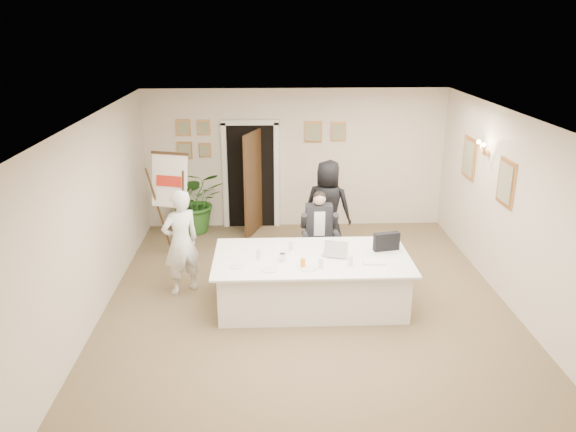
# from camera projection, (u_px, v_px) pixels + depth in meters

# --- Properties ---
(floor) EXTENTS (7.00, 7.00, 0.00)m
(floor) POSITION_uv_depth(u_px,v_px,m) (307.00, 304.00, 8.43)
(floor) COLOR brown
(floor) RESTS_ON ground
(ceiling) EXTENTS (6.00, 7.00, 0.02)m
(ceiling) POSITION_uv_depth(u_px,v_px,m) (309.00, 118.00, 7.50)
(ceiling) COLOR white
(ceiling) RESTS_ON wall_back
(wall_back) EXTENTS (6.00, 0.10, 2.80)m
(wall_back) POSITION_uv_depth(u_px,v_px,m) (295.00, 159.00, 11.27)
(wall_back) COLOR white
(wall_back) RESTS_ON floor
(wall_front) EXTENTS (6.00, 0.10, 2.80)m
(wall_front) POSITION_uv_depth(u_px,v_px,m) (339.00, 355.00, 4.66)
(wall_front) COLOR white
(wall_front) RESTS_ON floor
(wall_left) EXTENTS (0.10, 7.00, 2.80)m
(wall_left) POSITION_uv_depth(u_px,v_px,m) (95.00, 219.00, 7.85)
(wall_left) COLOR white
(wall_left) RESTS_ON floor
(wall_right) EXTENTS (0.10, 7.00, 2.80)m
(wall_right) POSITION_uv_depth(u_px,v_px,m) (516.00, 214.00, 8.07)
(wall_right) COLOR white
(wall_right) RESTS_ON floor
(doorway) EXTENTS (1.14, 0.86, 2.20)m
(doorway) POSITION_uv_depth(u_px,v_px,m) (252.00, 179.00, 11.18)
(doorway) COLOR black
(doorway) RESTS_ON floor
(pictures_back_wall) EXTENTS (3.40, 0.06, 0.80)m
(pictures_back_wall) POSITION_uv_depth(u_px,v_px,m) (255.00, 137.00, 11.06)
(pictures_back_wall) COLOR #CC8345
(pictures_back_wall) RESTS_ON wall_back
(pictures_right_wall) EXTENTS (0.06, 2.20, 0.80)m
(pictures_right_wall) POSITION_uv_depth(u_px,v_px,m) (486.00, 169.00, 9.09)
(pictures_right_wall) COLOR #CC8345
(pictures_right_wall) RESTS_ON wall_right
(wall_sconce) EXTENTS (0.20, 0.30, 0.24)m
(wall_sconce) POSITION_uv_depth(u_px,v_px,m) (484.00, 148.00, 8.97)
(wall_sconce) COLOR #CC8441
(wall_sconce) RESTS_ON wall_right
(conference_table) EXTENTS (2.86, 1.52, 0.78)m
(conference_table) POSITION_uv_depth(u_px,v_px,m) (311.00, 280.00, 8.31)
(conference_table) COLOR silver
(conference_table) RESTS_ON floor
(seated_man) EXTENTS (0.72, 0.75, 1.40)m
(seated_man) POSITION_uv_depth(u_px,v_px,m) (319.00, 231.00, 9.38)
(seated_man) COLOR black
(seated_man) RESTS_ON floor
(flip_chart) EXTENTS (0.67, 0.50, 1.87)m
(flip_chart) POSITION_uv_depth(u_px,v_px,m) (174.00, 209.00, 9.97)
(flip_chart) COLOR #321E10
(flip_chart) RESTS_ON floor
(standing_man) EXTENTS (0.73, 0.68, 1.67)m
(standing_man) POSITION_uv_depth(u_px,v_px,m) (181.00, 242.00, 8.55)
(standing_man) COLOR silver
(standing_man) RESTS_ON floor
(standing_woman) EXTENTS (0.98, 0.80, 1.73)m
(standing_woman) POSITION_uv_depth(u_px,v_px,m) (327.00, 208.00, 10.05)
(standing_woman) COLOR black
(standing_woman) RESTS_ON floor
(potted_palm) EXTENTS (1.21, 1.06, 1.29)m
(potted_palm) POSITION_uv_depth(u_px,v_px,m) (196.00, 201.00, 11.16)
(potted_palm) COLOR #2B6120
(potted_palm) RESTS_ON floor
(laptop) EXTENTS (0.43, 0.45, 0.28)m
(laptop) POSITION_uv_depth(u_px,v_px,m) (335.00, 246.00, 8.20)
(laptop) COLOR #B7BABC
(laptop) RESTS_ON conference_table
(laptop_bag) EXTENTS (0.40, 0.19, 0.27)m
(laptop_bag) POSITION_uv_depth(u_px,v_px,m) (386.00, 241.00, 8.37)
(laptop_bag) COLOR black
(laptop_bag) RESTS_ON conference_table
(paper_stack) EXTENTS (0.32, 0.23, 0.03)m
(paper_stack) POSITION_uv_depth(u_px,v_px,m) (373.00, 262.00, 7.98)
(paper_stack) COLOR white
(paper_stack) RESTS_ON conference_table
(plate_left) EXTENTS (0.22, 0.22, 0.01)m
(plate_left) POSITION_uv_depth(u_px,v_px,m) (237.00, 266.00, 7.85)
(plate_left) COLOR white
(plate_left) RESTS_ON conference_table
(plate_mid) EXTENTS (0.25, 0.25, 0.01)m
(plate_mid) POSITION_uv_depth(u_px,v_px,m) (269.00, 270.00, 7.73)
(plate_mid) COLOR white
(plate_mid) RESTS_ON conference_table
(plate_near) EXTENTS (0.29, 0.29, 0.01)m
(plate_near) POSITION_uv_depth(u_px,v_px,m) (308.00, 269.00, 7.77)
(plate_near) COLOR white
(plate_near) RESTS_ON conference_table
(glass_a) EXTENTS (0.07, 0.07, 0.14)m
(glass_a) POSITION_uv_depth(u_px,v_px,m) (259.00, 254.00, 8.08)
(glass_a) COLOR silver
(glass_a) RESTS_ON conference_table
(glass_b) EXTENTS (0.08, 0.08, 0.14)m
(glass_b) POSITION_uv_depth(u_px,v_px,m) (321.00, 263.00, 7.79)
(glass_b) COLOR silver
(glass_b) RESTS_ON conference_table
(glass_c) EXTENTS (0.07, 0.07, 0.14)m
(glass_c) POSITION_uv_depth(u_px,v_px,m) (350.00, 261.00, 7.86)
(glass_c) COLOR silver
(glass_c) RESTS_ON conference_table
(glass_d) EXTENTS (0.08, 0.08, 0.14)m
(glass_d) POSITION_uv_depth(u_px,v_px,m) (291.00, 246.00, 8.39)
(glass_d) COLOR silver
(glass_d) RESTS_ON conference_table
(oj_glass) EXTENTS (0.07, 0.07, 0.13)m
(oj_glass) POSITION_uv_depth(u_px,v_px,m) (303.00, 263.00, 7.80)
(oj_glass) COLOR orange
(oj_glass) RESTS_ON conference_table
(steel_jug) EXTENTS (0.09, 0.09, 0.11)m
(steel_jug) POSITION_uv_depth(u_px,v_px,m) (283.00, 257.00, 8.02)
(steel_jug) COLOR silver
(steel_jug) RESTS_ON conference_table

